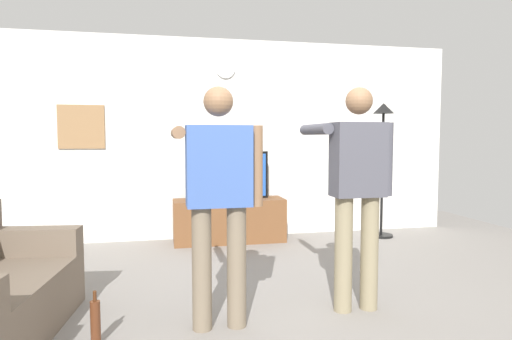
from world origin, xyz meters
name	(u,v)px	position (x,y,z in m)	size (l,w,h in m)	color
ground_plane	(293,320)	(0.00, 0.00, 0.00)	(8.40, 8.40, 0.00)	gray
back_wall	(231,139)	(0.00, 2.95, 1.35)	(6.40, 0.10, 2.70)	silver
tv_stand	(229,220)	(-0.08, 2.60, 0.28)	(1.45, 0.49, 0.57)	brown
television	(229,175)	(-0.08, 2.65, 0.88)	(1.05, 0.07, 0.62)	black
wall_clock	(225,68)	(-0.08, 2.89, 2.30)	(0.26, 0.26, 0.03)	white
framed_picture	(81,127)	(-1.94, 2.90, 1.51)	(0.57, 0.04, 0.56)	#997047
floor_lamp	(383,142)	(2.02, 2.46, 1.32)	(0.32, 0.32, 1.84)	black
person_standing_nearer_lamp	(219,191)	(-0.56, 0.00, 0.99)	(0.64, 0.78, 1.73)	#7A6B56
person_standing_nearer_couch	(357,185)	(0.55, 0.11, 1.00)	(0.58, 0.78, 1.76)	gray
beverage_bottle	(95,322)	(-1.39, -0.10, 0.15)	(0.07, 0.07, 0.37)	#592D19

